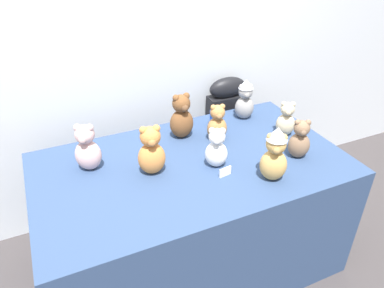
{
  "coord_description": "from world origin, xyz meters",
  "views": [
    {
      "loc": [
        -0.67,
        -1.23,
        1.89
      ],
      "look_at": [
        0.0,
        0.25,
        0.88
      ],
      "focal_mm": 34.0,
      "sensor_mm": 36.0,
      "label": 1
    }
  ],
  "objects_px": {
    "instrument_case": "(225,135)",
    "teddy_bear_honey": "(275,155)",
    "teddy_bear_snow": "(216,149)",
    "teddy_bear_chestnut": "(182,117)",
    "party_cup_blue": "(216,119)",
    "teddy_bear_sand": "(286,120)",
    "display_table": "(192,215)",
    "teddy_bear_blush": "(87,149)",
    "teddy_bear_ginger": "(151,151)",
    "teddy_bear_ash": "(245,100)",
    "teddy_bear_mocha": "(300,140)",
    "teddy_bear_caramel": "(217,123)"
  },
  "relations": [
    {
      "from": "teddy_bear_caramel",
      "to": "party_cup_blue",
      "type": "relative_size",
      "value": 2.09
    },
    {
      "from": "teddy_bear_mocha",
      "to": "teddy_bear_caramel",
      "type": "distance_m",
      "value": 0.48
    },
    {
      "from": "teddy_bear_honey",
      "to": "teddy_bear_chestnut",
      "type": "distance_m",
      "value": 0.63
    },
    {
      "from": "teddy_bear_blush",
      "to": "teddy_bear_mocha",
      "type": "distance_m",
      "value": 1.13
    },
    {
      "from": "display_table",
      "to": "teddy_bear_chestnut",
      "type": "relative_size",
      "value": 5.98
    },
    {
      "from": "instrument_case",
      "to": "teddy_bear_mocha",
      "type": "relative_size",
      "value": 4.12
    },
    {
      "from": "instrument_case",
      "to": "display_table",
      "type": "bearing_deg",
      "value": -131.45
    },
    {
      "from": "display_table",
      "to": "party_cup_blue",
      "type": "bearing_deg",
      "value": 45.24
    },
    {
      "from": "teddy_bear_blush",
      "to": "teddy_bear_snow",
      "type": "bearing_deg",
      "value": 3.63
    },
    {
      "from": "teddy_bear_snow",
      "to": "teddy_bear_sand",
      "type": "height_order",
      "value": "teddy_bear_snow"
    },
    {
      "from": "teddy_bear_blush",
      "to": "display_table",
      "type": "bearing_deg",
      "value": 6.75
    },
    {
      "from": "teddy_bear_chestnut",
      "to": "teddy_bear_blush",
      "type": "distance_m",
      "value": 0.58
    },
    {
      "from": "teddy_bear_chestnut",
      "to": "teddy_bear_caramel",
      "type": "distance_m",
      "value": 0.21
    },
    {
      "from": "display_table",
      "to": "teddy_bear_snow",
      "type": "relative_size",
      "value": 7.3
    },
    {
      "from": "instrument_case",
      "to": "teddy_bear_sand",
      "type": "relative_size",
      "value": 4.29
    },
    {
      "from": "teddy_bear_honey",
      "to": "teddy_bear_ash",
      "type": "distance_m",
      "value": 0.67
    },
    {
      "from": "teddy_bear_snow",
      "to": "teddy_bear_sand",
      "type": "bearing_deg",
      "value": 40.37
    },
    {
      "from": "teddy_bear_ginger",
      "to": "teddy_bear_caramel",
      "type": "bearing_deg",
      "value": 28.44
    },
    {
      "from": "teddy_bear_mocha",
      "to": "teddy_bear_ginger",
      "type": "bearing_deg",
      "value": -167.24
    },
    {
      "from": "instrument_case",
      "to": "teddy_bear_sand",
      "type": "distance_m",
      "value": 0.69
    },
    {
      "from": "teddy_bear_honey",
      "to": "teddy_bear_sand",
      "type": "distance_m",
      "value": 0.48
    },
    {
      "from": "teddy_bear_sand",
      "to": "party_cup_blue",
      "type": "distance_m",
      "value": 0.43
    },
    {
      "from": "teddy_bear_ash",
      "to": "teddy_bear_caramel",
      "type": "height_order",
      "value": "teddy_bear_ash"
    },
    {
      "from": "teddy_bear_honey",
      "to": "teddy_bear_chestnut",
      "type": "xyz_separation_m",
      "value": [
        -0.25,
        0.58,
        -0.01
      ]
    },
    {
      "from": "teddy_bear_blush",
      "to": "teddy_bear_ginger",
      "type": "distance_m",
      "value": 0.34
    },
    {
      "from": "display_table",
      "to": "teddy_bear_chestnut",
      "type": "xyz_separation_m",
      "value": [
        0.06,
        0.28,
        0.51
      ]
    },
    {
      "from": "teddy_bear_ginger",
      "to": "party_cup_blue",
      "type": "xyz_separation_m",
      "value": [
        0.53,
        0.3,
        -0.07
      ]
    },
    {
      "from": "display_table",
      "to": "teddy_bear_mocha",
      "type": "xyz_separation_m",
      "value": [
        0.56,
        -0.18,
        0.49
      ]
    },
    {
      "from": "teddy_bear_honey",
      "to": "teddy_bear_snow",
      "type": "distance_m",
      "value": 0.3
    },
    {
      "from": "teddy_bear_chestnut",
      "to": "teddy_bear_sand",
      "type": "relative_size",
      "value": 1.27
    },
    {
      "from": "teddy_bear_ash",
      "to": "teddy_bear_caramel",
      "type": "distance_m",
      "value": 0.34
    },
    {
      "from": "instrument_case",
      "to": "teddy_bear_honey",
      "type": "bearing_deg",
      "value": -104.14
    },
    {
      "from": "teddy_bear_ash",
      "to": "party_cup_blue",
      "type": "height_order",
      "value": "teddy_bear_ash"
    },
    {
      "from": "instrument_case",
      "to": "teddy_bear_honey",
      "type": "distance_m",
      "value": 1.03
    },
    {
      "from": "teddy_bear_ginger",
      "to": "teddy_bear_ash",
      "type": "xyz_separation_m",
      "value": [
        0.75,
        0.33,
        0.0
      ]
    },
    {
      "from": "teddy_bear_mocha",
      "to": "teddy_bear_snow",
      "type": "xyz_separation_m",
      "value": [
        -0.45,
        0.11,
        -0.0
      ]
    },
    {
      "from": "teddy_bear_honey",
      "to": "teddy_bear_mocha",
      "type": "relative_size",
      "value": 1.29
    },
    {
      "from": "teddy_bear_honey",
      "to": "teddy_bear_ash",
      "type": "xyz_separation_m",
      "value": [
        0.22,
        0.63,
        -0.01
      ]
    },
    {
      "from": "teddy_bear_honey",
      "to": "instrument_case",
      "type": "bearing_deg",
      "value": 107.14
    },
    {
      "from": "teddy_bear_mocha",
      "to": "teddy_bear_sand",
      "type": "relative_size",
      "value": 1.04
    },
    {
      "from": "teddy_bear_blush",
      "to": "teddy_bear_sand",
      "type": "relative_size",
      "value": 1.2
    },
    {
      "from": "teddy_bear_honey",
      "to": "teddy_bear_snow",
      "type": "relative_size",
      "value": 1.29
    },
    {
      "from": "teddy_bear_blush",
      "to": "teddy_bear_caramel",
      "type": "relative_size",
      "value": 1.15
    },
    {
      "from": "teddy_bear_honey",
      "to": "teddy_bear_mocha",
      "type": "distance_m",
      "value": 0.27
    },
    {
      "from": "teddy_bear_mocha",
      "to": "teddy_bear_ash",
      "type": "relative_size",
      "value": 0.85
    },
    {
      "from": "display_table",
      "to": "teddy_bear_honey",
      "type": "distance_m",
      "value": 0.68
    },
    {
      "from": "teddy_bear_blush",
      "to": "teddy_bear_snow",
      "type": "relative_size",
      "value": 1.15
    },
    {
      "from": "teddy_bear_honey",
      "to": "teddy_bear_ginger",
      "type": "distance_m",
      "value": 0.61
    },
    {
      "from": "teddy_bear_chestnut",
      "to": "party_cup_blue",
      "type": "distance_m",
      "value": 0.26
    },
    {
      "from": "teddy_bear_honey",
      "to": "teddy_bear_sand",
      "type": "relative_size",
      "value": 1.35
    }
  ]
}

